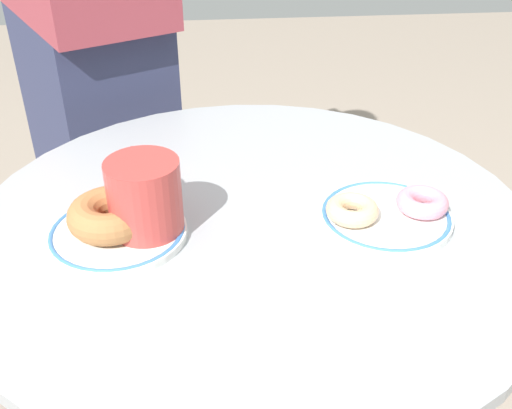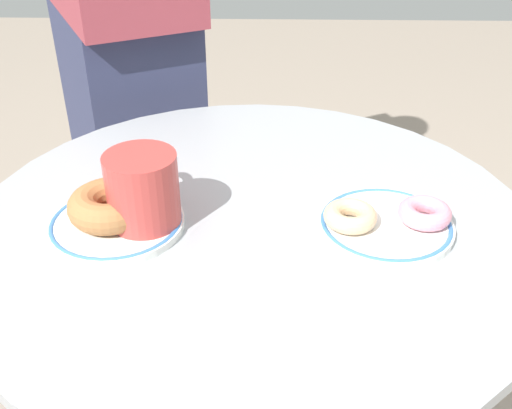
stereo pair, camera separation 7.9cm
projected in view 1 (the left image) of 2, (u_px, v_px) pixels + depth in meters
cafe_table at (253, 328)px, 0.89m from camera, size 0.74×0.74×0.70m
plate_left at (118, 232)px, 0.74m from camera, size 0.17×0.17×0.01m
plate_right at (386, 216)px, 0.77m from camera, size 0.17×0.17×0.01m
donut_cinnamon at (111, 215)px, 0.73m from camera, size 0.11×0.11×0.04m
donut_pink_frosted at (422, 202)px, 0.77m from camera, size 0.09×0.09×0.02m
donut_glazed at (352, 210)px, 0.76m from camera, size 0.09×0.09×0.02m
coffee_mug at (144, 198)px, 0.73m from camera, size 0.09×0.13×0.10m
person_figure at (84, 23)px, 1.16m from camera, size 0.39×0.47×1.65m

